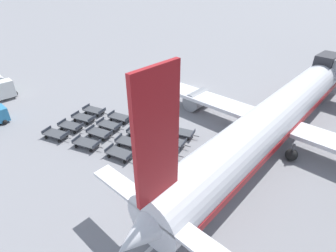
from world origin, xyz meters
TOP-DOWN VIEW (x-y plane):
  - ground_plane at (0.00, 0.00)m, footprint 500.00×500.00m
  - airplane at (15.37, -5.45)m, footprint 42.66×46.79m
  - baggage_dolly_row_near_col_a at (-4.66, -21.29)m, footprint 3.60×2.06m
  - baggage_dolly_row_near_col_b at (-0.35, -20.34)m, footprint 3.60×2.08m
  - baggage_dolly_row_near_col_c at (3.86, -19.45)m, footprint 3.60×1.88m
  - baggage_dolly_row_near_col_d at (7.75, -18.74)m, footprint 3.60×2.01m
  - baggage_dolly_row_mid_a_col_a at (-4.84, -19.15)m, footprint 3.60×2.05m
  - baggage_dolly_row_mid_a_col_b at (-0.85, -18.12)m, footprint 3.60×1.90m
  - baggage_dolly_row_mid_a_col_c at (3.20, -17.41)m, footprint 3.60×2.03m
  - baggage_dolly_row_mid_a_col_d at (7.36, -16.47)m, footprint 3.60×2.04m
  - baggage_dolly_row_mid_b_col_a at (-5.25, -16.95)m, footprint 3.60×1.96m
  - baggage_dolly_row_mid_b_col_b at (-1.27, -16.24)m, footprint 3.60×1.89m
  - baggage_dolly_row_mid_b_col_c at (2.86, -15.29)m, footprint 3.60×1.97m
  - baggage_dolly_row_mid_b_col_d at (6.95, -14.46)m, footprint 3.60×1.96m
  - baggage_dolly_row_far_col_a at (-5.80, -14.80)m, footprint 3.60×1.95m
  - baggage_dolly_row_far_col_b at (-1.66, -14.09)m, footprint 3.60×1.91m
  - baggage_dolly_row_far_col_c at (2.39, -13.21)m, footprint 3.60×1.95m
  - baggage_dolly_row_far_col_d at (6.70, -12.29)m, footprint 3.60×2.08m
  - stand_guidance_stripe at (14.02, -15.37)m, footprint 3.64×35.47m

SIDE VIEW (x-z plane):
  - ground_plane at x=0.00m, z-range 0.00..0.00m
  - stand_guidance_stripe at x=14.02m, z-range 0.00..0.01m
  - baggage_dolly_row_near_col_a at x=-4.66m, z-range 0.01..0.93m
  - baggage_dolly_row_near_col_b at x=-0.35m, z-range 0.01..0.93m
  - baggage_dolly_row_near_col_c at x=3.86m, z-range 0.01..0.93m
  - baggage_dolly_row_near_col_d at x=7.75m, z-range 0.01..0.93m
  - baggage_dolly_row_mid_a_col_a at x=-4.84m, z-range 0.01..0.93m
  - baggage_dolly_row_mid_a_col_b at x=-0.85m, z-range 0.01..0.93m
  - baggage_dolly_row_mid_a_col_c at x=3.20m, z-range 0.01..0.93m
  - baggage_dolly_row_mid_a_col_d at x=7.36m, z-range 0.01..0.93m
  - baggage_dolly_row_mid_b_col_a at x=-5.25m, z-range 0.01..0.93m
  - baggage_dolly_row_mid_b_col_b at x=-1.27m, z-range 0.01..0.93m
  - baggage_dolly_row_mid_b_col_c at x=2.86m, z-range 0.01..0.93m
  - baggage_dolly_row_mid_b_col_d at x=6.95m, z-range 0.01..0.93m
  - baggage_dolly_row_far_col_a at x=-5.80m, z-range 0.01..0.93m
  - baggage_dolly_row_far_col_b at x=-1.66m, z-range 0.01..0.93m
  - baggage_dolly_row_far_col_c at x=2.39m, z-range 0.01..0.93m
  - baggage_dolly_row_far_col_d at x=6.70m, z-range 0.01..0.93m
  - airplane at x=15.37m, z-range -3.64..9.46m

